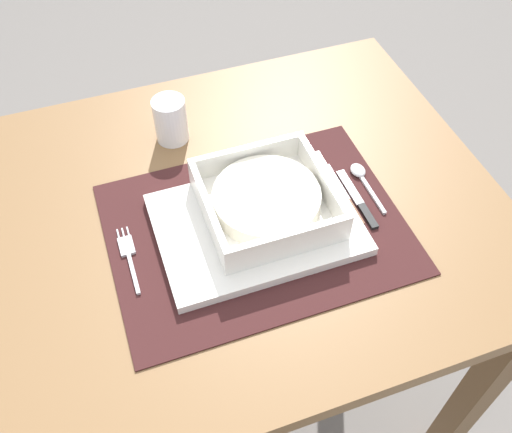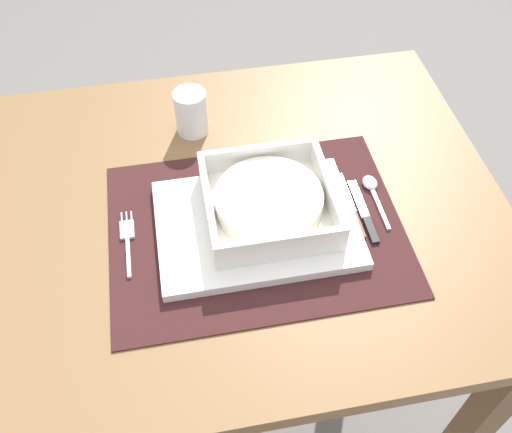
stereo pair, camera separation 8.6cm
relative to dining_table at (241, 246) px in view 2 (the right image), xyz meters
name	(u,v)px [view 2 (the right image)]	position (x,y,z in m)	size (l,w,h in m)	color
ground_plane	(246,384)	(0.00, 0.00, -0.61)	(6.00, 6.00, 0.00)	slate
dining_table	(241,246)	(0.00, 0.00, 0.00)	(0.87, 0.71, 0.72)	brown
placemat	(256,228)	(0.02, -0.05, 0.11)	(0.45, 0.34, 0.00)	#381919
serving_plate	(256,224)	(0.02, -0.05, 0.12)	(0.31, 0.22, 0.02)	white
porridge_bowl	(269,202)	(0.04, -0.04, 0.15)	(0.20, 0.20, 0.05)	white
fork	(128,237)	(-0.18, -0.04, 0.12)	(0.02, 0.13, 0.00)	silver
spoon	(372,187)	(0.22, -0.01, 0.12)	(0.02, 0.12, 0.01)	silver
butter_knife	(365,215)	(0.19, -0.06, 0.12)	(0.01, 0.13, 0.01)	black
bread_knife	(351,209)	(0.17, -0.05, 0.12)	(0.01, 0.14, 0.01)	#59331E
drinking_glass	(191,114)	(-0.05, 0.19, 0.15)	(0.06, 0.06, 0.08)	white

